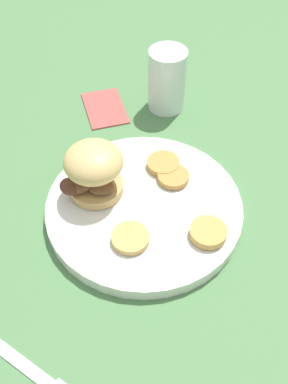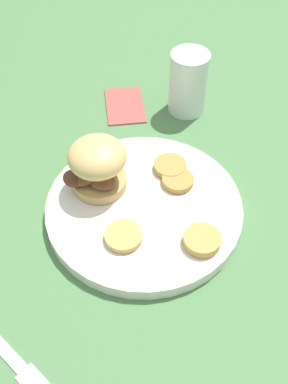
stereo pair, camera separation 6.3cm
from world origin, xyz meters
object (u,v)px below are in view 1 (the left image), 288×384
sandwich (93,170)px  drinking_glass (167,80)px  dinner_plate (144,207)px  fork (34,373)px

sandwich → drinking_glass: size_ratio=0.84×
dinner_plate → fork: 0.27m
dinner_plate → sandwich: sandwich is taller
sandwich → fork: size_ratio=0.62×
fork → drinking_glass: (0.52, -0.08, 0.06)m
dinner_plate → drinking_glass: (0.26, 0.01, 0.05)m
dinner_plate → fork: dinner_plate is taller
sandwich → drinking_glass: drinking_glass is taller
dinner_plate → drinking_glass: bearing=1.6°
sandwich → fork: sandwich is taller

